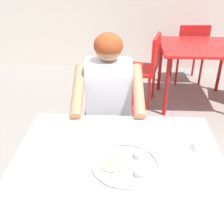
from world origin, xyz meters
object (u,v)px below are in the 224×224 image
Objects in this scene: table_foreground at (118,173)px; chair_foreground at (109,111)px; thali_tray at (126,164)px; chair_red_far at (190,49)px; diner_foreground at (108,101)px; drinking_cup at (203,143)px; chair_red_left at (145,65)px; table_background_red at (200,53)px.

table_foreground is 1.27× the size of chair_foreground.
chair_red_far is (0.88, 2.78, -0.24)m from thali_tray.
thali_tray is 0.29× the size of diner_foreground.
table_foreground is 12.01× the size of drinking_cup.
diner_foreground reaches higher than table_foreground.
chair_foreground is 1.00× the size of chair_red_left.
thali_tray is (0.04, -0.03, 0.08)m from table_foreground.
chair_red_left is at bearing 95.50° from drinking_cup.
table_foreground is 1.18× the size of table_background_red.
thali_tray is 2.12m from chair_red_left.
drinking_cup is 0.10× the size of table_background_red.
chair_red_left is 1.01× the size of chair_red_far.
diner_foreground is at bearing 100.34° from thali_tray.
table_foreground is 0.48m from drinking_cup.
chair_red_left is at bearing 72.52° from chair_foreground.
table_background_red is at bearing 68.42° from thali_tray.
drinking_cup is 0.11× the size of chair_foreground.
table_foreground is 0.95m from chair_foreground.
diner_foreground is 1.38× the size of chair_red_left.
drinking_cup reaches higher than table_background_red.
thali_tray is at bearing -107.50° from chair_red_far.
chair_foreground reaches higher than chair_red_far.
table_foreground is 0.92× the size of diner_foreground.
diner_foreground reaches higher than drinking_cup.
thali_tray is at bearing -31.97° from table_foreground.
diner_foreground is 1.39× the size of chair_red_far.
chair_red_left reaches higher than drinking_cup.
chair_red_left is (0.22, 2.09, -0.24)m from thali_tray.
diner_foreground is at bearing 97.49° from table_foreground.
chair_red_far is (1.02, 1.82, -0.00)m from chair_foreground.
table_background_red is (0.98, 1.41, -0.06)m from diner_foreground.
diner_foreground reaches higher than chair_red_far.
diner_foreground is (-0.09, 0.71, 0.06)m from table_foreground.
drinking_cup reaches higher than thali_tray.
table_foreground is at bearing -164.18° from drinking_cup.
chair_red_left reaches higher than table_foreground.
drinking_cup is 0.11× the size of chair_red_left.
thali_tray is at bearing -79.66° from diner_foreground.
thali_tray reaches higher than table_background_red.
table_background_red is 0.65m from chair_red_left.
diner_foreground is 2.29m from chair_red_far.
diner_foreground reaches higher than chair_foreground.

